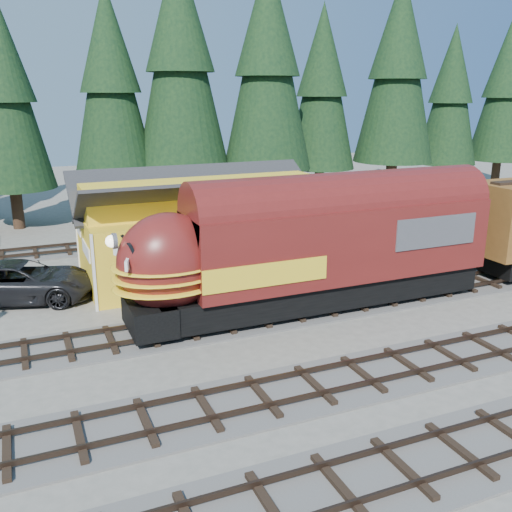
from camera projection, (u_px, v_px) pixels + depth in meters
name	position (u px, v px, depth m)	size (l,w,h in m)	color
ground	(302.00, 359.00, 20.07)	(120.00, 120.00, 0.00)	#6B665B
track_siding	(449.00, 287.00, 27.35)	(68.00, 3.20, 0.33)	#4C4947
depot	(207.00, 218.00, 28.53)	(12.80, 7.00, 5.30)	yellow
conifer_backdrop	(182.00, 76.00, 40.23)	(77.80, 22.80, 16.81)	black
locomotive	(304.00, 253.00, 23.67)	(16.38, 3.25, 4.45)	black
pickup_truck_a	(22.00, 282.00, 25.45)	(2.99, 6.49, 1.80)	black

